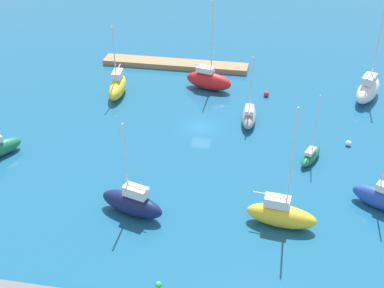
# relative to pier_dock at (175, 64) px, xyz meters

# --- Properties ---
(water) EXTENTS (160.00, 160.00, 0.00)m
(water) POSITION_rel_pier_dock_xyz_m (-7.37, 18.79, -0.43)
(water) COLOR #19567F
(water) RESTS_ON ground
(pier_dock) EXTENTS (23.88, 3.16, 0.85)m
(pier_dock) POSITION_rel_pier_dock_xyz_m (0.00, 0.00, 0.00)
(pier_dock) COLOR #997A56
(pier_dock) RESTS_ON ground
(sailboat_yellow_west_end) EXTENTS (7.20, 3.00, 13.53)m
(sailboat_yellow_west_end) POSITION_rel_pier_dock_xyz_m (-18.40, 36.73, 0.97)
(sailboat_yellow_west_end) COLOR yellow
(sailboat_yellow_west_end) RESTS_ON water
(sailboat_blue_far_south) EXTENTS (6.06, 4.29, 10.29)m
(sailboat_blue_far_south) POSITION_rel_pier_dock_xyz_m (-28.52, 32.06, 0.84)
(sailboat_blue_far_south) COLOR #2347B2
(sailboat_blue_far_south) RESTS_ON water
(sailboat_gray_east_end) EXTENTS (2.07, 6.42, 9.30)m
(sailboat_gray_east_end) POSITION_rel_pier_dock_xyz_m (-13.52, 16.43, 0.65)
(sailboat_gray_east_end) COLOR gray
(sailboat_gray_east_end) RESTS_ON water
(sailboat_red_outer_mooring) EXTENTS (7.48, 3.99, 13.60)m
(sailboat_red_outer_mooring) POSITION_rel_pier_dock_xyz_m (-6.64, 7.32, 1.09)
(sailboat_red_outer_mooring) COLOR red
(sailboat_red_outer_mooring) RESTS_ON water
(sailboat_navy_near_pier) EXTENTS (7.31, 3.90, 10.69)m
(sailboat_navy_near_pier) POSITION_rel_pier_dock_xyz_m (-3.32, 37.61, 1.02)
(sailboat_navy_near_pier) COLOR #141E4C
(sailboat_navy_near_pier) RESTS_ON water
(sailboat_white_far_north) EXTENTS (5.22, 8.12, 13.87)m
(sailboat_white_far_north) POSITION_rel_pier_dock_xyz_m (-29.83, 6.59, 1.23)
(sailboat_white_far_north) COLOR white
(sailboat_white_far_north) RESTS_ON water
(sailboat_yellow_by_breakwater) EXTENTS (2.73, 7.09, 10.69)m
(sailboat_yellow_by_breakwater) POSITION_rel_pier_dock_xyz_m (6.19, 11.71, 1.05)
(sailboat_yellow_by_breakwater) COLOR yellow
(sailboat_yellow_by_breakwater) RESTS_ON water
(sailboat_green_off_beacon) EXTENTS (3.09, 4.95, 8.62)m
(sailboat_green_off_beacon) POSITION_rel_pier_dock_xyz_m (-21.56, 24.42, 0.36)
(sailboat_green_off_beacon) COLOR #19724C
(sailboat_green_off_beacon) RESTS_ON water
(mooring_buoy_red) EXTENTS (0.79, 0.79, 0.79)m
(mooring_buoy_red) POSITION_rel_pier_dock_xyz_m (-15.41, 8.23, -0.03)
(mooring_buoy_red) COLOR red
(mooring_buoy_red) RESTS_ON water
(mooring_buoy_white) EXTENTS (0.71, 0.71, 0.71)m
(mooring_buoy_white) POSITION_rel_pier_dock_xyz_m (-26.29, 20.08, -0.07)
(mooring_buoy_white) COLOR white
(mooring_buoy_white) RESTS_ON water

